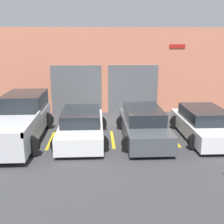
{
  "coord_description": "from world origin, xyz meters",
  "views": [
    {
      "loc": [
        -0.64,
        -13.09,
        4.25
      ],
      "look_at": [
        0.0,
        -1.09,
        1.1
      ],
      "focal_mm": 45.0,
      "sensor_mm": 36.0,
      "label": 1
    }
  ],
  "objects_px": {
    "sedan_side": "(204,124)",
    "pickup_truck": "(20,120)",
    "van_right": "(143,125)",
    "sedan_white": "(81,126)"
  },
  "relations": [
    {
      "from": "pickup_truck",
      "to": "sedan_side",
      "type": "relative_size",
      "value": 1.25
    },
    {
      "from": "sedan_side",
      "to": "pickup_truck",
      "type": "bearing_deg",
      "value": 177.72
    },
    {
      "from": "van_right",
      "to": "sedan_side",
      "type": "bearing_deg",
      "value": -0.0
    },
    {
      "from": "sedan_white",
      "to": "van_right",
      "type": "bearing_deg",
      "value": 0.02
    },
    {
      "from": "pickup_truck",
      "to": "sedan_white",
      "type": "bearing_deg",
      "value": -6.83
    },
    {
      "from": "sedan_white",
      "to": "van_right",
      "type": "relative_size",
      "value": 0.94
    },
    {
      "from": "pickup_truck",
      "to": "van_right",
      "type": "xyz_separation_m",
      "value": [
        5.35,
        -0.32,
        -0.2
      ]
    },
    {
      "from": "pickup_truck",
      "to": "sedan_white",
      "type": "height_order",
      "value": "pickup_truck"
    },
    {
      "from": "sedan_white",
      "to": "van_right",
      "type": "height_order",
      "value": "van_right"
    },
    {
      "from": "van_right",
      "to": "pickup_truck",
      "type": "bearing_deg",
      "value": 176.58
    }
  ]
}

